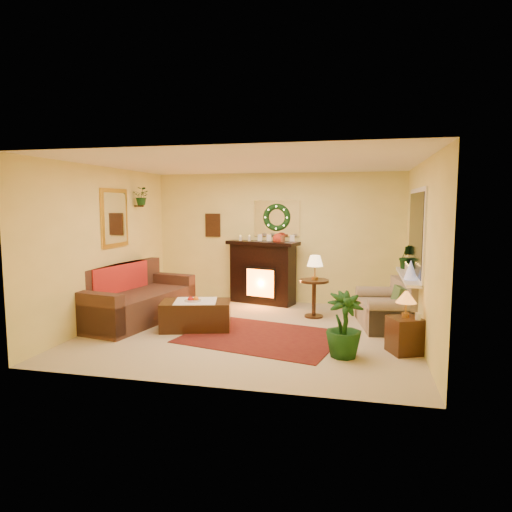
% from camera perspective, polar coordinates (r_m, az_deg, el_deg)
% --- Properties ---
extents(floor, '(5.00, 5.00, 0.00)m').
position_cam_1_polar(floor, '(7.28, -0.62, -9.34)').
color(floor, beige).
rests_on(floor, ground).
extents(ceiling, '(5.00, 5.00, 0.00)m').
position_cam_1_polar(ceiling, '(7.03, -0.65, 11.50)').
color(ceiling, white).
rests_on(ceiling, ground).
extents(wall_back, '(5.00, 5.00, 0.00)m').
position_cam_1_polar(wall_back, '(9.23, 2.63, 2.24)').
color(wall_back, '#EFD88C').
rests_on(wall_back, ground).
extents(wall_front, '(5.00, 5.00, 0.00)m').
position_cam_1_polar(wall_front, '(4.89, -6.81, -1.65)').
color(wall_front, '#EFD88C').
rests_on(wall_front, ground).
extents(wall_left, '(4.50, 4.50, 0.00)m').
position_cam_1_polar(wall_left, '(8.00, -18.34, 1.25)').
color(wall_left, '#EFD88C').
rests_on(wall_left, ground).
extents(wall_right, '(4.50, 4.50, 0.00)m').
position_cam_1_polar(wall_right, '(6.90, 20.00, 0.38)').
color(wall_right, '#EFD88C').
rests_on(wall_right, ground).
extents(area_rug, '(2.55, 2.13, 0.01)m').
position_cam_1_polar(area_rug, '(6.96, 0.76, -10.04)').
color(area_rug, '#420C07').
rests_on(area_rug, floor).
extents(sofa, '(1.37, 2.36, 0.95)m').
position_cam_1_polar(sofa, '(8.04, -14.69, -4.88)').
color(sofa, '#483017').
rests_on(sofa, floor).
extents(red_throw, '(0.85, 1.39, 0.02)m').
position_cam_1_polar(red_throw, '(8.17, -14.29, -4.50)').
color(red_throw, '#C00210').
rests_on(red_throw, sofa).
extents(fireplace, '(1.35, 0.73, 1.18)m').
position_cam_1_polar(fireplace, '(9.16, 0.85, -2.51)').
color(fireplace, black).
rests_on(fireplace, floor).
extents(poinsettia, '(0.22, 0.22, 0.22)m').
position_cam_1_polar(poinsettia, '(9.01, 2.80, 2.13)').
color(poinsettia, red).
rests_on(poinsettia, fireplace).
extents(mantel_candle_a, '(0.06, 0.06, 0.18)m').
position_cam_1_polar(mantel_candle_a, '(9.17, -1.97, 1.96)').
color(mantel_candle_a, white).
rests_on(mantel_candle_a, fireplace).
extents(mantel_candle_b, '(0.06, 0.06, 0.17)m').
position_cam_1_polar(mantel_candle_b, '(9.16, -0.84, 1.96)').
color(mantel_candle_b, beige).
rests_on(mantel_candle_b, fireplace).
extents(mantel_mirror, '(0.92, 0.02, 0.72)m').
position_cam_1_polar(mantel_mirror, '(9.19, 2.62, 4.72)').
color(mantel_mirror, white).
rests_on(mantel_mirror, wall_back).
extents(wreath, '(0.55, 0.11, 0.55)m').
position_cam_1_polar(wreath, '(9.15, 2.58, 4.84)').
color(wreath, '#194719').
rests_on(wreath, wall_back).
extents(wall_art, '(0.32, 0.03, 0.48)m').
position_cam_1_polar(wall_art, '(9.53, -5.41, 3.86)').
color(wall_art, '#381E11').
rests_on(wall_art, wall_back).
extents(gold_mirror, '(0.03, 0.84, 1.00)m').
position_cam_1_polar(gold_mirror, '(8.22, -17.25, 4.56)').
color(gold_mirror, gold).
rests_on(gold_mirror, wall_left).
extents(hanging_plant, '(0.33, 0.28, 0.36)m').
position_cam_1_polar(hanging_plant, '(8.81, -14.05, 6.21)').
color(hanging_plant, '#194719').
rests_on(hanging_plant, wall_left).
extents(loveseat, '(0.96, 1.40, 0.75)m').
position_cam_1_polar(loveseat, '(7.73, 15.81, -5.44)').
color(loveseat, gray).
rests_on(loveseat, floor).
extents(window_frame, '(0.03, 1.86, 1.36)m').
position_cam_1_polar(window_frame, '(7.42, 19.45, 2.75)').
color(window_frame, white).
rests_on(window_frame, wall_right).
extents(window_glass, '(0.02, 1.70, 1.22)m').
position_cam_1_polar(window_glass, '(7.42, 19.33, 2.76)').
color(window_glass, black).
rests_on(window_glass, wall_right).
extents(window_sill, '(0.22, 1.86, 0.04)m').
position_cam_1_polar(window_sill, '(7.48, 18.45, -2.43)').
color(window_sill, white).
rests_on(window_sill, wall_right).
extents(mini_tree, '(0.19, 0.19, 0.28)m').
position_cam_1_polar(mini_tree, '(7.01, 18.77, -1.62)').
color(mini_tree, silver).
rests_on(mini_tree, window_sill).
extents(sill_plant, '(0.29, 0.24, 0.54)m').
position_cam_1_polar(sill_plant, '(8.17, 18.24, -0.16)').
color(sill_plant, '#215A20').
rests_on(sill_plant, window_sill).
extents(side_table_round, '(0.55, 0.55, 0.67)m').
position_cam_1_polar(side_table_round, '(8.13, 7.25, -5.35)').
color(side_table_round, black).
rests_on(side_table_round, floor).
extents(lamp_cream, '(0.28, 0.28, 0.43)m').
position_cam_1_polar(lamp_cream, '(8.05, 7.39, -1.45)').
color(lamp_cream, '#FFD792').
rests_on(lamp_cream, side_table_round).
extents(end_table_square, '(0.52, 0.52, 0.48)m').
position_cam_1_polar(end_table_square, '(6.49, 18.15, -9.18)').
color(end_table_square, '#33150B').
rests_on(end_table_square, floor).
extents(lamp_tiffany, '(0.27, 0.27, 0.40)m').
position_cam_1_polar(lamp_tiffany, '(6.41, 18.26, -5.01)').
color(lamp_tiffany, orange).
rests_on(lamp_tiffany, end_table_square).
extents(coffee_table, '(1.20, 0.85, 0.45)m').
position_cam_1_polar(coffee_table, '(7.38, -7.52, -7.50)').
color(coffee_table, '#381C0C').
rests_on(coffee_table, floor).
extents(fruit_bowl, '(0.26, 0.26, 0.06)m').
position_cam_1_polar(fruit_bowl, '(7.31, -7.89, -5.71)').
color(fruit_bowl, silver).
rests_on(fruit_bowl, coffee_table).
extents(floor_palm, '(1.90, 1.90, 2.55)m').
position_cam_1_polar(floor_palm, '(6.09, 10.95, -8.24)').
color(floor_palm, '#225A22').
rests_on(floor_palm, floor).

